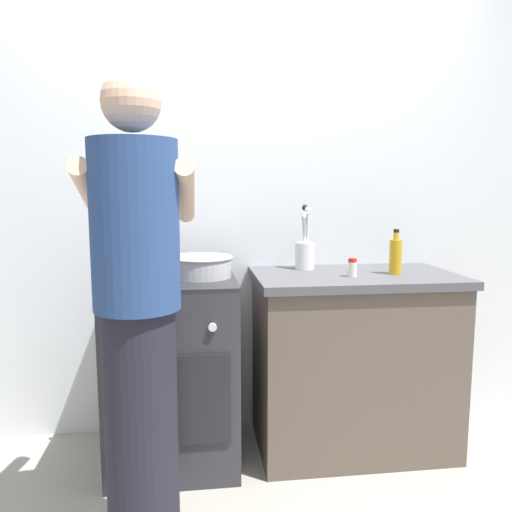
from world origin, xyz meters
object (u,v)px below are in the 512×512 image
Objects in this scene: pot at (140,266)px; oil_bottle at (395,256)px; person at (138,319)px; utensil_crock at (305,250)px; stove_range at (173,369)px; mixing_bowl at (201,266)px; spice_bottle at (352,268)px.

oil_bottle is (1.23, -0.01, 0.03)m from pot.
utensil_crock is at bearing 44.96° from person.
utensil_crock is 0.46m from oil_bottle.
pot is at bearing -168.64° from stove_range.
mixing_bowl is 0.65m from person.
mixing_bowl is 0.91× the size of utensil_crock.
pot is 0.76× the size of utensil_crock.
pot is 0.84× the size of mixing_bowl.
mixing_bowl is at bearing 177.88° from oil_bottle.
stove_range is 2.96× the size of mixing_bowl.
oil_bottle reaches higher than spice_bottle.
utensil_crock reaches higher than oil_bottle.
stove_range is 2.68× the size of utensil_crock.
spice_bottle is 0.05× the size of person.
oil_bottle is (0.95, -0.04, 0.04)m from mixing_bowl.
stove_range is 10.23× the size of spice_bottle.
pot is at bearing 176.83° from spice_bottle.
spice_bottle is 0.24m from oil_bottle.
stove_range is 4.07× the size of oil_bottle.
pot is 1.16× the size of oil_bottle.
person is (-0.23, -0.60, -0.09)m from mixing_bowl.
stove_range is at bearing 178.09° from oil_bottle.
spice_bottle is (0.72, -0.08, -0.01)m from mixing_bowl.
utensil_crock reaches higher than pot.
person is at bearing -85.07° from pot.
spice_bottle is (1.00, -0.06, -0.02)m from pot.
oil_bottle reaches higher than stove_range.
pot is (-0.14, -0.03, 0.51)m from stove_range.
person reaches higher than mixing_bowl.
stove_range is 0.52m from mixing_bowl.
pot is 0.15× the size of person.
mixing_bowl is 1.38× the size of oil_bottle.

